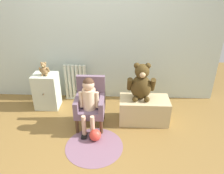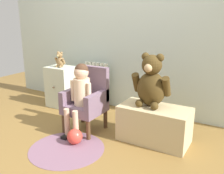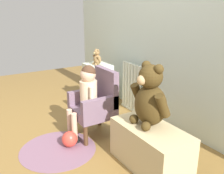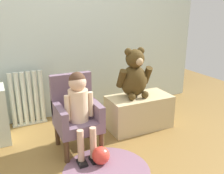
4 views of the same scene
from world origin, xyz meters
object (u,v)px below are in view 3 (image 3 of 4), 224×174
(small_teddy_bear, at_px, (97,58))
(floor_rug, at_px, (58,149))
(large_teddy_bear, at_px, (150,98))
(radiator, at_px, (131,87))
(child_armchair, at_px, (96,103))
(child_figure, at_px, (86,91))
(low_bench, at_px, (150,147))
(toy_ball, at_px, (70,139))
(small_dresser, at_px, (98,84))

(small_teddy_bear, xyz_separation_m, floor_rug, (0.81, -0.86, -0.64))
(large_teddy_bear, bearing_deg, floor_rug, -134.69)
(radiator, distance_m, floor_rug, 1.26)
(child_armchair, bearing_deg, child_figure, -90.00)
(low_bench, bearing_deg, radiator, 151.60)
(large_teddy_bear, height_order, toy_ball, large_teddy_bear)
(small_dresser, height_order, child_figure, child_figure)
(radiator, height_order, small_teddy_bear, small_teddy_bear)
(child_armchair, bearing_deg, radiator, 116.32)
(large_teddy_bear, xyz_separation_m, toy_ball, (-0.58, -0.47, -0.51))
(low_bench, bearing_deg, child_armchair, -172.04)
(low_bench, bearing_deg, child_figure, -163.88)
(large_teddy_bear, relative_size, floor_rug, 0.73)
(low_bench, bearing_deg, small_teddy_bear, 168.29)
(large_teddy_bear, xyz_separation_m, small_teddy_bear, (-1.39, 0.28, 0.06))
(small_dresser, bearing_deg, large_teddy_bear, -11.76)
(low_bench, xyz_separation_m, floor_rug, (-0.64, -0.56, -0.17))
(low_bench, relative_size, small_teddy_bear, 3.31)
(small_dresser, relative_size, child_armchair, 0.81)
(radiator, relative_size, floor_rug, 0.86)
(child_figure, xyz_separation_m, low_bench, (0.73, 0.21, -0.31))
(radiator, xyz_separation_m, toy_ball, (0.43, -1.03, -0.23))
(child_armchair, bearing_deg, floor_rug, -78.64)
(low_bench, xyz_separation_m, large_teddy_bear, (-0.06, 0.02, 0.40))
(large_teddy_bear, bearing_deg, child_figure, -160.79)
(floor_rug, xyz_separation_m, toy_ball, (0.00, 0.12, 0.07))
(floor_rug, distance_m, toy_ball, 0.14)
(child_armchair, height_order, large_teddy_bear, large_teddy_bear)
(child_figure, bearing_deg, large_teddy_bear, 19.21)
(radiator, bearing_deg, small_dresser, -146.81)
(child_figure, relative_size, floor_rug, 1.05)
(child_armchair, bearing_deg, toy_ball, -74.66)
(toy_ball, bearing_deg, radiator, 112.81)
(child_armchair, height_order, small_teddy_bear, small_teddy_bear)
(child_armchair, xyz_separation_m, small_teddy_bear, (-0.72, 0.40, 0.30))
(radiator, distance_m, child_armchair, 0.76)
(small_teddy_bear, bearing_deg, radiator, 36.11)
(low_bench, relative_size, large_teddy_bear, 1.32)
(radiator, bearing_deg, toy_ball, -67.19)
(child_armchair, relative_size, small_teddy_bear, 3.32)
(child_armchair, relative_size, large_teddy_bear, 1.32)
(radiator, bearing_deg, low_bench, -28.40)
(large_teddy_bear, height_order, floor_rug, large_teddy_bear)
(child_figure, height_order, low_bench, child_figure)
(small_dresser, height_order, low_bench, small_dresser)
(child_figure, bearing_deg, low_bench, 16.12)
(large_teddy_bear, distance_m, small_teddy_bear, 1.42)
(floor_rug, bearing_deg, child_armchair, 101.36)
(child_figure, xyz_separation_m, toy_ball, (0.09, -0.24, -0.41))
(small_teddy_bear, distance_m, toy_ball, 1.24)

